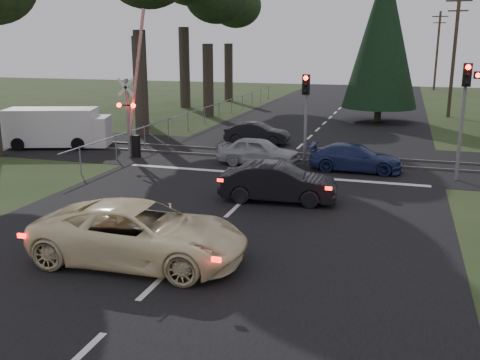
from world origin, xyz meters
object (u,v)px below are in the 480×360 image
at_px(cream_coupe, 140,233).
at_px(dark_car_far, 257,133).
at_px(traffic_signal_right, 466,99).
at_px(utility_pole_mid, 454,53).
at_px(silver_car, 259,151).
at_px(traffic_signal_center, 306,103).
at_px(crossing_signal, 132,115).
at_px(blue_sedan, 355,158).
at_px(white_van, 60,128).
at_px(utility_pole_far, 437,49).
at_px(dark_hatchback, 278,183).

xyz_separation_m(cream_coupe, dark_car_far, (-1.49, 16.78, -0.18)).
xyz_separation_m(traffic_signal_right, utility_pole_mid, (0.95, 20.53, 1.41)).
bearing_deg(silver_car, traffic_signal_center, -65.73).
distance_m(crossing_signal, traffic_signal_right, 14.88).
bearing_deg(blue_sedan, silver_car, 91.83).
relative_size(traffic_signal_center, blue_sedan, 1.02).
height_order(silver_car, white_van, white_van).
xyz_separation_m(crossing_signal, silver_car, (6.31, 0.11, -1.42)).
bearing_deg(utility_pole_far, crossing_signal, -109.23).
xyz_separation_m(utility_pole_far, cream_coupe, (-9.44, -56.79, -3.96)).
bearing_deg(dark_car_far, cream_coupe, -176.36).
bearing_deg(crossing_signal, utility_pole_far, 70.77).
distance_m(blue_sedan, dark_car_far, 7.64).
relative_size(crossing_signal, utility_pole_far, 0.77).
bearing_deg(utility_pole_mid, utility_pole_far, 90.00).
relative_size(cream_coupe, blue_sedan, 1.36).
bearing_deg(cream_coupe, dark_hatchback, -21.00).
xyz_separation_m(cream_coupe, white_van, (-11.33, 12.79, 0.29)).
distance_m(dark_hatchback, silver_car, 5.82).
distance_m(traffic_signal_right, silver_car, 8.93).
height_order(traffic_signal_center, white_van, traffic_signal_center).
relative_size(utility_pole_mid, utility_pole_far, 1.00).
bearing_deg(traffic_signal_right, traffic_signal_center, 169.59).
xyz_separation_m(crossing_signal, utility_pole_far, (15.77, 45.21, 2.67)).
height_order(utility_pole_mid, white_van, utility_pole_mid).
height_order(utility_pole_mid, utility_pole_far, same).
bearing_deg(crossing_signal, utility_pole_mid, 52.03).
relative_size(traffic_signal_right, dark_car_far, 1.32).
xyz_separation_m(traffic_signal_right, silver_car, (-8.51, 0.42, -2.68)).
bearing_deg(dark_hatchback, blue_sedan, -26.32).
bearing_deg(crossing_signal, white_van, 166.39).
bearing_deg(traffic_signal_center, crossing_signal, -173.85).
relative_size(cream_coupe, silver_car, 1.47).
xyz_separation_m(traffic_signal_center, dark_hatchback, (0.21, -6.18, -2.13)).
bearing_deg(traffic_signal_right, dark_car_far, 151.05).
relative_size(traffic_signal_center, white_van, 0.73).
distance_m(traffic_signal_center, silver_car, 3.03).
bearing_deg(traffic_signal_right, cream_coupe, -126.99).
bearing_deg(cream_coupe, dark_car_far, 2.93).
height_order(utility_pole_far, blue_sedan, utility_pole_far).
height_order(traffic_signal_right, dark_hatchback, traffic_signal_right).
bearing_deg(utility_pole_far, traffic_signal_right, -91.20).
relative_size(utility_pole_far, blue_sedan, 2.23).
height_order(utility_pole_mid, dark_hatchback, utility_pole_mid).
distance_m(silver_car, white_van, 11.37).
height_order(traffic_signal_center, silver_car, traffic_signal_center).
height_order(utility_pole_mid, cream_coupe, utility_pole_mid).
height_order(traffic_signal_center, blue_sedan, traffic_signal_center).
bearing_deg(white_van, cream_coupe, -67.19).
bearing_deg(crossing_signal, dark_car_far, 47.03).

